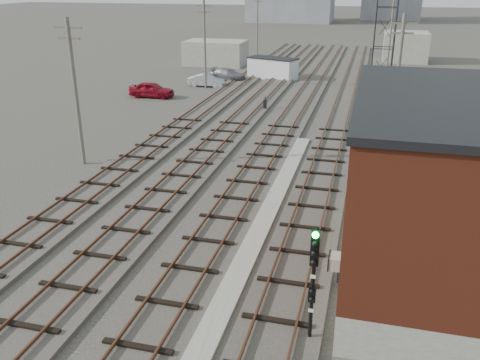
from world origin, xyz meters
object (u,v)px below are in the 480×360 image
(site_trailer, at_px, (273,68))
(car_silver, at_px, (207,80))
(switch_stand, at_px, (265,104))
(car_grey, at_px, (228,74))
(car_red, at_px, (152,90))
(signal_mast, at_px, (313,277))

(site_trailer, xyz_separation_m, car_silver, (-6.06, -6.40, -0.58))
(switch_stand, distance_m, car_grey, 15.01)
(site_trailer, bearing_deg, car_silver, -114.65)
(car_red, bearing_deg, car_silver, -29.80)
(signal_mast, distance_m, car_grey, 45.89)
(car_silver, distance_m, car_grey, 4.37)
(signal_mast, xyz_separation_m, site_trailer, (-10.24, 45.51, -1.25))
(signal_mast, bearing_deg, switch_stand, 104.65)
(signal_mast, height_order, site_trailer, signal_mast)
(car_red, xyz_separation_m, car_silver, (3.60, 6.53, -0.11))
(car_grey, bearing_deg, switch_stand, -132.91)
(site_trailer, distance_m, car_silver, 8.84)
(signal_mast, distance_m, car_red, 38.21)
(site_trailer, bearing_deg, car_grey, -136.67)
(site_trailer, height_order, car_silver, site_trailer)
(switch_stand, relative_size, car_grey, 0.26)
(switch_stand, bearing_deg, signal_mast, -75.08)
(switch_stand, xyz_separation_m, car_silver, (-8.42, 8.98, 0.10))
(signal_mast, relative_size, car_silver, 1.06)
(site_trailer, height_order, car_red, site_trailer)
(site_trailer, relative_size, car_red, 1.41)
(signal_mast, xyz_separation_m, car_grey, (-15.08, 43.30, -1.82))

